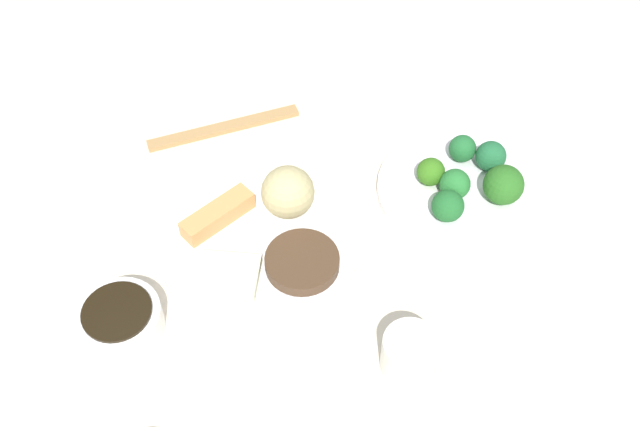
{
  "coord_description": "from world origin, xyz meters",
  "views": [
    {
      "loc": [
        -0.22,
        0.55,
        0.81
      ],
      "look_at": [
        -0.09,
        -0.05,
        0.06
      ],
      "focal_mm": 40.99,
      "sensor_mm": 36.0,
      "label": 1
    }
  ],
  "objects_px": {
    "teacup": "(410,354)",
    "soy_sauce_bowl": "(120,321)",
    "main_plate": "(260,246)",
    "chopsticks_pair": "(224,128)",
    "broccoli_plate": "(461,191)"
  },
  "relations": [
    {
      "from": "teacup",
      "to": "soy_sauce_bowl",
      "type": "bearing_deg",
      "value": 3.79
    },
    {
      "from": "main_plate",
      "to": "teacup",
      "type": "height_order",
      "value": "teacup"
    },
    {
      "from": "soy_sauce_bowl",
      "to": "chopsticks_pair",
      "type": "distance_m",
      "value": 0.36
    },
    {
      "from": "soy_sauce_bowl",
      "to": "teacup",
      "type": "xyz_separation_m",
      "value": [
        -0.35,
        -0.02,
        0.01
      ]
    },
    {
      "from": "broccoli_plate",
      "to": "soy_sauce_bowl",
      "type": "relative_size",
      "value": 2.31
    },
    {
      "from": "main_plate",
      "to": "teacup",
      "type": "xyz_separation_m",
      "value": [
        -0.22,
        0.13,
        0.02
      ]
    },
    {
      "from": "broccoli_plate",
      "to": "chopsticks_pair",
      "type": "xyz_separation_m",
      "value": [
        0.37,
        -0.06,
        -0.0
      ]
    },
    {
      "from": "soy_sauce_bowl",
      "to": "main_plate",
      "type": "bearing_deg",
      "value": -131.46
    },
    {
      "from": "broccoli_plate",
      "to": "soy_sauce_bowl",
      "type": "distance_m",
      "value": 0.49
    },
    {
      "from": "soy_sauce_bowl",
      "to": "teacup",
      "type": "relative_size",
      "value": 1.55
    },
    {
      "from": "broccoli_plate",
      "to": "soy_sauce_bowl",
      "type": "xyz_separation_m",
      "value": [
        0.39,
        0.31,
        0.01
      ]
    },
    {
      "from": "soy_sauce_bowl",
      "to": "chopsticks_pair",
      "type": "relative_size",
      "value": 0.44
    },
    {
      "from": "main_plate",
      "to": "chopsticks_pair",
      "type": "distance_m",
      "value": 0.24
    },
    {
      "from": "broccoli_plate",
      "to": "teacup",
      "type": "bearing_deg",
      "value": 82.37
    },
    {
      "from": "teacup",
      "to": "chopsticks_pair",
      "type": "distance_m",
      "value": 0.47
    }
  ]
}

